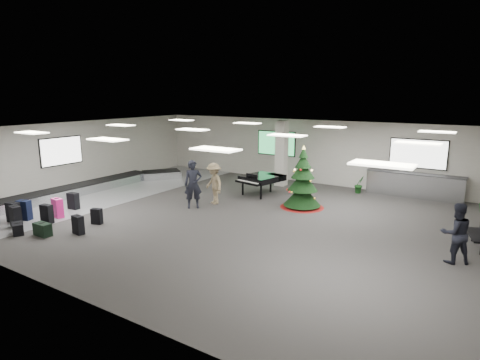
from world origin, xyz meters
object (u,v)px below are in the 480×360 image
Objects in this scene: christmas_tree at (302,186)px; grand_piano at (261,179)px; baggage_carousel at (97,186)px; traveler_b at (214,183)px; potted_plant_left at (359,184)px; traveler_a at (193,184)px; traveler_bench at (456,233)px; service_counter at (414,185)px; pink_suitcase at (58,208)px.

christmas_tree is 1.22× the size of grand_piano.
christmas_tree is at bearing 15.51° from baggage_carousel.
traveler_b is (-0.88, -2.34, 0.12)m from grand_piano.
grand_piano is at bearing -143.63° from potted_plant_left.
traveler_a is (-3.62, -2.42, 0.10)m from christmas_tree.
traveler_a is at bearing -34.39° from traveler_bench.
potted_plant_left is (10.60, 6.17, 0.19)m from baggage_carousel.
traveler_a is at bearing 1.75° from baggage_carousel.
christmas_tree is at bearing -130.13° from service_counter.
service_counter is at bearing 65.29° from traveler_b.
traveler_bench is (9.30, -0.37, -0.13)m from traveler_a.
traveler_a reaches higher than grand_piano.
pink_suitcase is at bearing -17.37° from traveler_bench.
traveler_a reaches higher than traveler_bench.
baggage_carousel is 5.66× the size of traveler_b.
christmas_tree is at bearing 50.64° from pink_suitcase.
traveler_bench reaches higher than pink_suitcase.
baggage_carousel is at bearing -32.85° from traveler_bench.
service_counter is 2.31m from potted_plant_left.
baggage_carousel is at bearing -149.80° from potted_plant_left.
potted_plant_left is (4.55, 5.05, -0.45)m from traveler_b.
traveler_b is at bearing 60.90° from pink_suitcase.
christmas_tree is 3.82m from potted_plant_left.
traveler_bench reaches higher than baggage_carousel.
traveler_b is 2.12× the size of potted_plant_left.
service_counter is 5.42m from christmas_tree.
traveler_b is 6.81m from potted_plant_left.
grand_piano is 8.89m from traveler_bench.
potted_plant_left is at bearing -165.92° from service_counter.
traveler_a is at bearing -137.32° from service_counter.
pink_suitcase is at bearing -130.45° from potted_plant_left.
christmas_tree is at bearing -7.61° from grand_piano.
grand_piano reaches higher than baggage_carousel.
traveler_b is (0.32, 0.95, -0.11)m from traveler_a.
traveler_a is (-7.11, -6.56, 0.42)m from service_counter.
pink_suitcase is 13.14m from traveler_bench.
service_counter is 5.02× the size of potted_plant_left.
pink_suitcase is 5.99m from traveler_b.
pink_suitcase is at bearing -56.65° from baggage_carousel.
traveler_bench is (8.98, -1.32, -0.02)m from traveler_b.
baggage_carousel is 5.81× the size of traveler_bench.
service_counter is 2.42× the size of traveler_bench.
service_counter reaches higher than pink_suitcase.
traveler_bench is 7.77m from potted_plant_left.
potted_plant_left reaches higher than pink_suitcase.
service_counter is 8.81m from traveler_b.
traveler_bench is 2.07× the size of potted_plant_left.
service_counter is 2.36× the size of traveler_b.
grand_piano is (6.93, 3.47, 0.53)m from baggage_carousel.
pink_suitcase is at bearing -102.90° from traveler_b.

